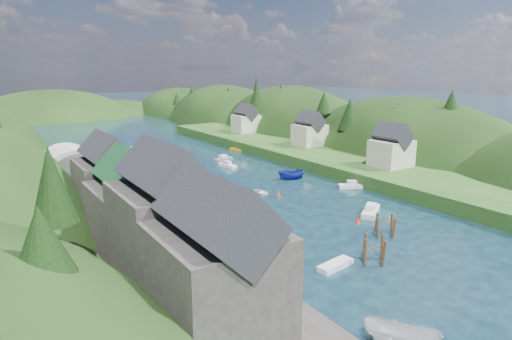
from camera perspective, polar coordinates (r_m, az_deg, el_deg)
ground at (r=91.45m, az=-7.69°, el=0.23°), size 600.00×600.00×0.00m
hillside_right at (r=137.41m, az=4.71°, el=1.59°), size 36.00×245.56×48.00m
far_hills at (r=210.41m, az=-22.45°, el=3.81°), size 103.00×68.00×44.00m
hill_trees at (r=103.29m, az=-10.77°, el=7.85°), size 90.87×148.00×12.76m
quay_left at (r=55.89m, az=-16.26°, el=-7.78°), size 12.00×110.00×2.00m
terrace_left_grass at (r=54.36m, az=-23.38°, el=-8.71°), size 12.00×110.00×2.50m
quayside_buildings at (r=41.06m, az=-13.60°, el=-6.35°), size 8.00×35.84×12.90m
boat_sheds at (r=72.00m, az=-22.65°, el=0.00°), size 7.00×21.00×7.50m
terrace_right at (r=96.85m, az=8.38°, el=1.68°), size 16.00×120.00×2.40m
right_bank_cottages at (r=104.17m, az=6.62°, el=5.15°), size 9.00×59.24×8.41m
piling_cluster_near at (r=49.06m, az=15.44°, el=-10.49°), size 3.21×2.99×3.59m
piling_cluster_far at (r=56.83m, az=16.79°, el=-7.38°), size 3.29×3.06×3.29m
channel_buoy_near at (r=60.58m, az=13.42°, el=-6.46°), size 0.70×0.70×1.10m
channel_buoy_far at (r=70.93m, az=3.04°, el=-3.15°), size 0.70×0.70×1.10m
moored_boats at (r=63.32m, az=5.11°, el=-5.13°), size 34.58×100.19×2.24m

